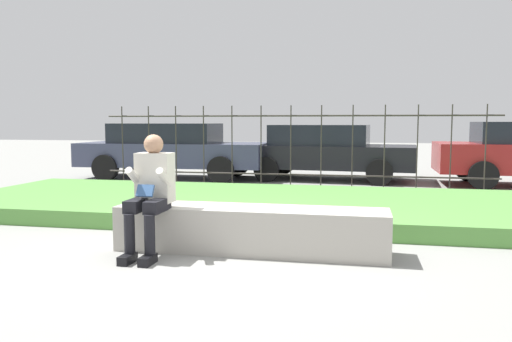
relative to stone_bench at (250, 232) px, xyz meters
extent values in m
plane|color=gray|center=(-0.22, 0.00, -0.22)|extent=(60.00, 60.00, 0.00)
cube|color=#ADA89E|center=(0.00, 0.00, 0.03)|extent=(2.99, 0.59, 0.50)
cube|color=gray|center=(0.00, 0.00, -0.18)|extent=(2.87, 0.54, 0.08)
cube|color=black|center=(-1.13, -0.69, -0.18)|extent=(0.11, 0.26, 0.09)
cylinder|color=black|center=(-1.13, -0.63, 0.07)|extent=(0.11, 0.11, 0.41)
cube|color=black|center=(-1.13, -0.42, 0.33)|extent=(0.15, 0.42, 0.13)
cube|color=black|center=(-0.91, -0.69, -0.18)|extent=(0.11, 0.26, 0.09)
cylinder|color=black|center=(-0.91, -0.63, 0.07)|extent=(0.11, 0.11, 0.41)
cube|color=black|center=(-0.91, -0.42, 0.33)|extent=(0.15, 0.42, 0.13)
cube|color=beige|center=(-1.02, -0.21, 0.60)|extent=(0.38, 0.24, 0.54)
sphere|color=tan|center=(-1.02, -0.23, 0.97)|extent=(0.21, 0.21, 0.21)
cylinder|color=beige|center=(-1.19, -0.37, 0.62)|extent=(0.08, 0.29, 0.24)
cylinder|color=beige|center=(-0.85, -0.37, 0.62)|extent=(0.08, 0.29, 0.24)
cube|color=#335689|center=(-1.02, -0.47, 0.49)|extent=(0.18, 0.09, 0.13)
cube|color=#569342|center=(-0.22, 2.44, -0.11)|extent=(10.06, 3.47, 0.23)
cylinder|color=#332D28|center=(-0.22, 4.85, 0.13)|extent=(8.06, 0.03, 0.03)
cylinder|color=#332D28|center=(-0.22, 4.85, 1.33)|extent=(8.06, 0.03, 0.03)
cylinder|color=#332D28|center=(-3.93, 4.85, 0.66)|extent=(0.02, 0.02, 1.77)
cylinder|color=#332D28|center=(-3.32, 4.85, 0.66)|extent=(0.02, 0.02, 1.77)
cylinder|color=#332D28|center=(-2.70, 4.85, 0.66)|extent=(0.02, 0.02, 1.77)
cylinder|color=#332D28|center=(-2.08, 4.85, 0.66)|extent=(0.02, 0.02, 1.77)
cylinder|color=#332D28|center=(-1.46, 4.85, 0.66)|extent=(0.02, 0.02, 1.77)
cylinder|color=#332D28|center=(-0.84, 4.85, 0.66)|extent=(0.02, 0.02, 1.77)
cylinder|color=#332D28|center=(-0.22, 4.85, 0.66)|extent=(0.02, 0.02, 1.77)
cylinder|color=#332D28|center=(0.40, 4.85, 0.66)|extent=(0.02, 0.02, 1.77)
cylinder|color=#332D28|center=(1.02, 4.85, 0.66)|extent=(0.02, 0.02, 1.77)
cylinder|color=#332D28|center=(1.64, 4.85, 0.66)|extent=(0.02, 0.02, 1.77)
cylinder|color=#332D28|center=(2.26, 4.85, 0.66)|extent=(0.02, 0.02, 1.77)
cylinder|color=#332D28|center=(2.88, 4.85, 0.66)|extent=(0.02, 0.02, 1.77)
cylinder|color=#332D28|center=(3.50, 4.85, 0.66)|extent=(0.02, 0.02, 1.77)
cube|color=black|center=(0.37, 7.15, 0.36)|extent=(4.36, 2.06, 0.56)
cube|color=black|center=(0.20, 7.17, 0.89)|extent=(2.44, 1.71, 0.50)
cylinder|color=black|center=(1.61, 6.20, 0.08)|extent=(0.61, 0.25, 0.60)
cylinder|color=black|center=(1.75, 7.90, 0.08)|extent=(0.61, 0.25, 0.60)
cylinder|color=black|center=(-1.01, 6.41, 0.08)|extent=(0.61, 0.25, 0.60)
cylinder|color=black|center=(-0.87, 8.10, 0.08)|extent=(0.61, 0.25, 0.60)
cube|color=#383D56|center=(-3.46, 6.69, 0.39)|extent=(4.72, 1.78, 0.58)
cube|color=black|center=(-3.65, 6.69, 0.93)|extent=(2.61, 1.54, 0.49)
cylinder|color=black|center=(-1.99, 5.88, 0.10)|extent=(0.64, 0.21, 0.64)
cylinder|color=black|center=(-2.02, 7.55, 0.10)|extent=(0.64, 0.21, 0.64)
cylinder|color=black|center=(-4.90, 5.83, 0.10)|extent=(0.64, 0.21, 0.64)
cylinder|color=black|center=(-4.93, 7.51, 0.10)|extent=(0.64, 0.21, 0.64)
cylinder|color=black|center=(3.72, 5.91, 0.09)|extent=(0.62, 0.21, 0.61)
cylinder|color=black|center=(3.76, 7.56, 0.09)|extent=(0.62, 0.21, 0.61)
camera|label=1|loc=(1.15, -5.27, 1.21)|focal=35.00mm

